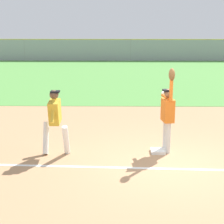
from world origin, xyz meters
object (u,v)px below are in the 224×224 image
(fielder, at_px, (168,111))
(baseball, at_px, (163,93))
(parked_car_blue, at_px, (54,51))
(parked_car_silver, at_px, (123,51))
(parked_car_tan, at_px, (179,51))
(first_base, at_px, (158,151))
(runner, at_px, (55,118))

(fielder, xyz_separation_m, baseball, (-0.17, -0.11, 0.52))
(parked_car_blue, height_order, parked_car_silver, same)
(fielder, xyz_separation_m, parked_car_blue, (-7.83, 27.22, -0.45))
(fielder, height_order, parked_car_blue, fielder)
(fielder, height_order, parked_car_tan, fielder)
(baseball, xyz_separation_m, parked_car_tan, (5.25, 27.59, -0.97))
(first_base, relative_size, baseball, 5.14)
(fielder, distance_m, parked_car_silver, 27.46)
(first_base, distance_m, parked_car_silver, 27.52)
(parked_car_tan, bearing_deg, parked_car_silver, 178.47)
(runner, height_order, parked_car_tan, runner)
(first_base, height_order, fielder, fielder)
(runner, height_order, parked_car_blue, runner)
(runner, xyz_separation_m, parked_car_tan, (8.02, 27.70, -0.32))
(fielder, distance_m, parked_car_tan, 27.95)
(parked_car_blue, bearing_deg, first_base, -71.45)
(first_base, relative_size, runner, 0.22)
(fielder, distance_m, parked_car_blue, 28.33)
(first_base, bearing_deg, parked_car_tan, 79.07)
(first_base, bearing_deg, runner, -176.68)
(first_base, distance_m, parked_car_tan, 28.06)
(parked_car_blue, xyz_separation_m, parked_car_silver, (7.08, 0.22, 0.00))
(baseball, bearing_deg, parked_car_tan, 79.22)
(fielder, bearing_deg, first_base, 6.09)
(fielder, xyz_separation_m, runner, (-2.93, -0.22, -0.12))
(parked_car_silver, bearing_deg, first_base, -94.52)
(baseball, height_order, parked_car_blue, baseball)
(first_base, height_order, runner, runner)
(runner, relative_size, parked_car_blue, 0.38)
(parked_car_blue, relative_size, parked_car_tan, 1.01)
(first_base, xyz_separation_m, parked_car_blue, (-7.59, 27.28, 0.63))
(parked_car_blue, height_order, parked_car_tan, same)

